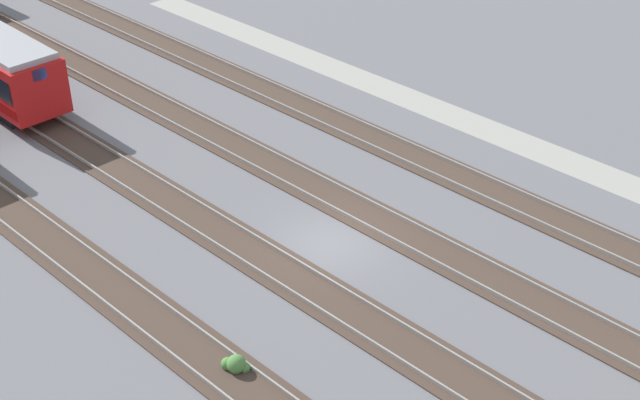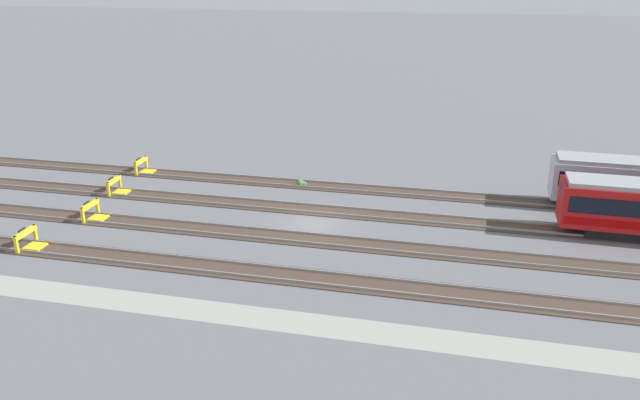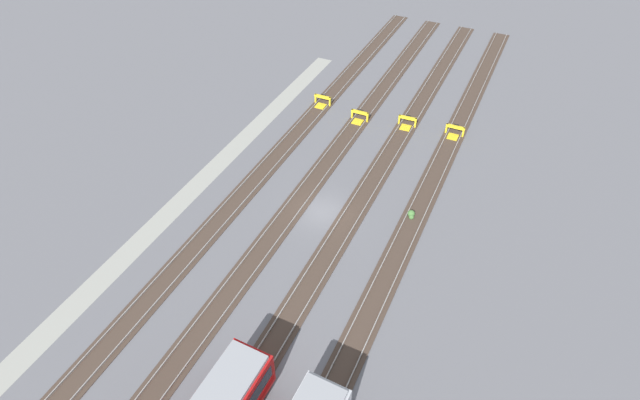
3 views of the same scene
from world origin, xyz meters
name	(u,v)px [view 1 (image 1 of 3)]	position (x,y,z in m)	size (l,w,h in m)	color
ground_plane	(329,243)	(0.00, 0.00, 0.00)	(400.00, 400.00, 0.00)	slate
service_walkway	(507,138)	(0.00, -12.19, 0.00)	(54.00, 2.00, 0.01)	#9E9E93
rail_track_nearest	(448,172)	(0.00, -7.62, 0.04)	(90.00, 2.23, 0.21)	#47382D
rail_track_near_inner	(372,217)	(0.00, -2.54, 0.04)	(90.00, 2.24, 0.21)	#47382D
rail_track_middle	(282,270)	(0.00, 2.54, 0.04)	(90.00, 2.24, 0.21)	#47382D
rail_track_far_inner	(174,335)	(0.00, 7.62, 0.04)	(90.00, 2.23, 0.21)	#47382D
weed_clump	(235,364)	(-2.78, 7.26, 0.24)	(0.92, 0.70, 0.64)	#4C7F3D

